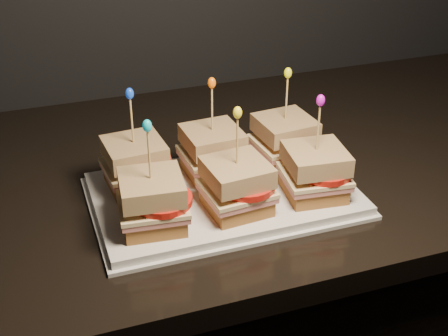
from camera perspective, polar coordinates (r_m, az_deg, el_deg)
name	(u,v)px	position (r m, az deg, el deg)	size (l,w,h in m)	color
cabinet	(322,329)	(1.38, 8.99, -14.34)	(2.11, 0.62, 0.83)	black
granite_slab	(342,149)	(1.13, 10.71, 1.70)	(2.15, 0.66, 0.04)	black
platter	(224,195)	(0.92, 0.00, -2.48)	(0.38, 0.23, 0.02)	white
platter_rim	(224,198)	(0.93, 0.00, -2.79)	(0.39, 0.24, 0.01)	white
sandwich_0_bread_bot	(137,179)	(0.93, -8.00, -1.03)	(0.08, 0.08, 0.02)	brown
sandwich_0_ham	(136,170)	(0.92, -8.07, -0.22)	(0.09, 0.09, 0.01)	#BC6962
sandwich_0_cheese	(135,166)	(0.92, -8.10, 0.16)	(0.09, 0.09, 0.01)	beige
sandwich_0_tomato	(144,162)	(0.91, -7.32, 0.51)	(0.08, 0.08, 0.01)	red
sandwich_0_bread_top	(134,151)	(0.91, -8.21, 1.58)	(0.08, 0.08, 0.03)	brown
sandwich_0_pick	(132,123)	(0.89, -8.41, 4.07)	(0.00, 0.00, 0.09)	tan
sandwich_0_frill	(130,94)	(0.87, -8.63, 6.74)	(0.01, 0.01, 0.02)	blue
sandwich_1_bread_bot	(213,166)	(0.96, -1.04, 0.16)	(0.08, 0.08, 0.02)	brown
sandwich_1_ham	(213,158)	(0.95, -1.05, 0.95)	(0.09, 0.09, 0.01)	#BC6962
sandwich_1_cheese	(213,154)	(0.95, -1.06, 1.33)	(0.09, 0.09, 0.01)	beige
sandwich_1_tomato	(221,150)	(0.94, -0.25, 1.68)	(0.08, 0.08, 0.01)	red
sandwich_1_bread_top	(212,138)	(0.93, -1.07, 2.72)	(0.08, 0.08, 0.03)	brown
sandwich_1_pick	(212,112)	(0.91, -1.10, 5.18)	(0.00, 0.00, 0.09)	tan
sandwich_1_frill	(212,83)	(0.90, -1.13, 7.79)	(0.01, 0.01, 0.02)	orange
sandwich_2_bread_bot	(284,154)	(0.99, 5.47, 1.27)	(0.08, 0.08, 0.02)	brown
sandwich_2_ham	(284,146)	(0.99, 5.51, 2.04)	(0.09, 0.09, 0.01)	#BC6962
sandwich_2_cheese	(284,142)	(0.98, 5.53, 2.40)	(0.09, 0.09, 0.01)	beige
sandwich_2_tomato	(293,138)	(0.98, 6.33, 2.74)	(0.08, 0.08, 0.01)	red
sandwich_2_bread_top	(285,127)	(0.97, 5.60, 3.76)	(0.08, 0.08, 0.03)	brown
sandwich_2_pick	(286,101)	(0.95, 5.73, 6.13)	(0.00, 0.00, 0.09)	tan
sandwich_2_frill	(288,73)	(0.94, 5.87, 8.65)	(0.01, 0.01, 0.02)	yellow
sandwich_3_bread_bot	(153,218)	(0.84, -6.47, -4.55)	(0.08, 0.08, 0.02)	brown
sandwich_3_ham	(153,208)	(0.83, -6.53, -3.69)	(0.09, 0.09, 0.01)	#BC6962
sandwich_3_cheese	(152,204)	(0.83, -6.56, -3.28)	(0.09, 0.09, 0.01)	beige
sandwich_3_tomato	(162,200)	(0.82, -5.68, -2.92)	(0.08, 0.08, 0.01)	red
sandwich_3_bread_top	(151,187)	(0.82, -6.66, -1.76)	(0.08, 0.08, 0.03)	brown
sandwich_3_pick	(149,158)	(0.80, -6.85, 0.94)	(0.00, 0.00, 0.09)	tan
sandwich_3_frill	(147,126)	(0.77, -7.04, 3.85)	(0.01, 0.01, 0.02)	#11AEC1
sandwich_4_bread_bot	(236,202)	(0.87, 1.15, -3.13)	(0.08, 0.08, 0.02)	brown
sandwich_4_ham	(237,193)	(0.86, 1.16, -2.28)	(0.09, 0.09, 0.01)	#BC6962
sandwich_4_cheese	(237,188)	(0.86, 1.16, -1.88)	(0.09, 0.09, 0.01)	beige
sandwich_4_tomato	(246,184)	(0.85, 2.06, -1.52)	(0.08, 0.08, 0.01)	red
sandwich_4_bread_top	(237,172)	(0.85, 1.18, -0.39)	(0.08, 0.08, 0.03)	brown
sandwich_4_pick	(237,144)	(0.82, 1.21, 2.25)	(0.00, 0.00, 0.09)	tan
sandwich_4_frill	(238,113)	(0.80, 1.25, 5.09)	(0.01, 0.01, 0.02)	yellow
sandwich_5_bread_bot	(313,187)	(0.91, 8.17, -1.76)	(0.08, 0.08, 0.02)	brown
sandwich_5_ham	(314,178)	(0.90, 8.24, -0.95)	(0.09, 0.09, 0.01)	#BC6962
sandwich_5_cheese	(314,174)	(0.90, 8.27, -0.56)	(0.09, 0.09, 0.01)	beige
sandwich_5_tomato	(324,170)	(0.90, 9.16, -0.21)	(0.08, 0.08, 0.01)	red
sandwich_5_bread_top	(316,158)	(0.89, 8.39, 0.88)	(0.08, 0.08, 0.03)	brown
sandwich_5_pick	(318,130)	(0.87, 8.60, 3.42)	(0.00, 0.00, 0.09)	tan
sandwich_5_frill	(321,100)	(0.85, 8.83, 6.14)	(0.01, 0.01, 0.02)	#BF0FBE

